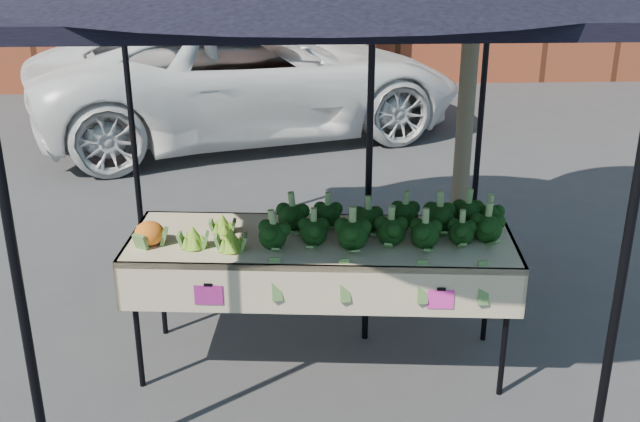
{
  "coord_description": "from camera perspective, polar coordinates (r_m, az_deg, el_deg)",
  "views": [
    {
      "loc": [
        -0.43,
        -4.24,
        2.84
      ],
      "look_at": [
        -0.23,
        0.33,
        1.0
      ],
      "focal_mm": 43.08,
      "sensor_mm": 36.0,
      "label": 1
    }
  ],
  "objects": [
    {
      "name": "canopy",
      "position": [
        4.96,
        -0.45,
        4.69
      ],
      "size": [
        3.16,
        3.16,
        2.74
      ],
      "primitive_type": null,
      "color": "black",
      "rests_on": "ground"
    },
    {
      "name": "ground",
      "position": [
        5.12,
        2.78,
        -11.79
      ],
      "size": [
        90.0,
        90.0,
        0.0
      ],
      "primitive_type": "plane",
      "color": "#353538"
    },
    {
      "name": "romanesco_cluster",
      "position": [
        4.75,
        -7.93,
        -1.21
      ],
      "size": [
        0.41,
        0.45,
        0.18
      ],
      "primitive_type": "ellipsoid",
      "color": "#76A424",
      "rests_on": "table"
    },
    {
      "name": "broccoli_heap",
      "position": [
        4.79,
        4.76,
        -0.51
      ],
      "size": [
        1.58,
        0.55,
        0.23
      ],
      "primitive_type": "ellipsoid",
      "color": "black",
      "rests_on": "table"
    },
    {
      "name": "street_tree",
      "position": [
        5.75,
        11.1,
        11.71
      ],
      "size": [
        1.89,
        1.89,
        3.72
      ],
      "primitive_type": null,
      "color": "#1E4C14",
      "rests_on": "ground"
    },
    {
      "name": "cauliflower_pair",
      "position": [
        4.77,
        -12.56,
        -1.53
      ],
      "size": [
        0.18,
        0.18,
        0.16
      ],
      "primitive_type": "ellipsoid",
      "color": "orange",
      "rests_on": "table"
    },
    {
      "name": "table",
      "position": [
        4.98,
        0.1,
        -6.74
      ],
      "size": [
        2.46,
        1.0,
        0.9
      ],
      "color": "#BCA990",
      "rests_on": "ground"
    }
  ]
}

